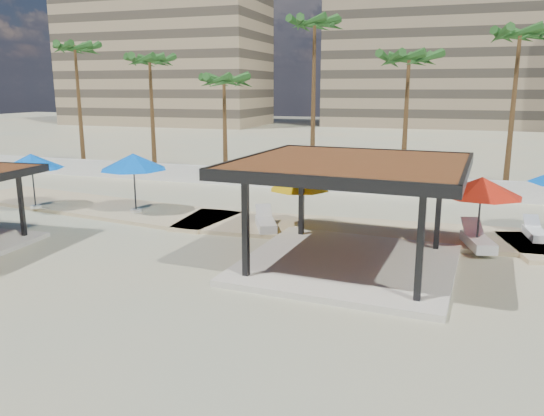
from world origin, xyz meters
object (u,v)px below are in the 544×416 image
(umbrella_c, at_px, (482,187))
(lounger_a, at_px, (266,223))
(lounger_b, at_px, (478,241))
(lounger_c, at_px, (535,233))
(umbrella_a, at_px, (31,161))
(pavilion_central, at_px, (350,204))

(umbrella_c, distance_m, lounger_a, 8.97)
(umbrella_c, height_order, lounger_b, umbrella_c)
(lounger_c, bearing_deg, lounger_b, 126.00)
(lounger_b, bearing_deg, umbrella_a, 75.19)
(umbrella_c, bearing_deg, lounger_b, 57.17)
(lounger_b, bearing_deg, pavilion_central, 113.40)
(umbrella_a, distance_m, umbrella_c, 21.24)
(lounger_a, bearing_deg, pavilion_central, -154.66)
(lounger_c, bearing_deg, lounger_a, 93.87)
(lounger_a, xyz_separation_m, lounger_b, (8.74, 0.01, 0.01))
(pavilion_central, relative_size, lounger_b, 3.19)
(umbrella_c, distance_m, lounger_b, 2.14)
(umbrella_a, distance_m, lounger_b, 21.39)
(umbrella_c, relative_size, lounger_c, 1.85)
(umbrella_a, xyz_separation_m, umbrella_c, (21.24, -0.00, -0.04))
(pavilion_central, relative_size, lounger_c, 3.89)
(umbrella_a, distance_m, lounger_c, 23.79)
(pavilion_central, distance_m, lounger_b, 5.92)
(lounger_a, distance_m, lounger_c, 11.26)
(lounger_a, bearing_deg, lounger_b, -115.89)
(lounger_a, bearing_deg, umbrella_a, 64.28)
(lounger_a, height_order, lounger_c, lounger_a)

